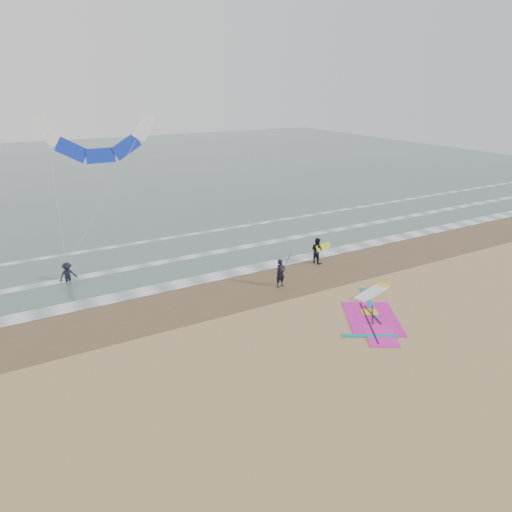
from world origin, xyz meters
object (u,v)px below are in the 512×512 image
windsurf_rig (373,311)px  person_wading (67,270)px  person_standing (281,273)px  person_walking (317,250)px  surf_kite (99,142)px

windsurf_rig → person_wading: bearing=138.4°
person_standing → person_walking: (3.98, 1.99, 0.01)m
person_walking → windsurf_rig: bearing=154.3°
person_wading → windsurf_rig: bearing=-57.4°
person_standing → person_wading: bearing=141.9°
person_standing → person_walking: size_ratio=0.98×
person_wading → person_standing: bearing=-48.0°
person_walking → surf_kite: size_ratio=0.20×
person_standing → person_walking: 4.45m
windsurf_rig → person_walking: (1.52, 6.85, 0.79)m
person_walking → surf_kite: (-11.30, 6.62, 6.69)m
person_standing → person_wading: 12.21m
person_standing → person_wading: person_standing is taller
person_standing → person_wading: (-10.33, 6.51, -0.04)m
person_wading → surf_kite: 7.67m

